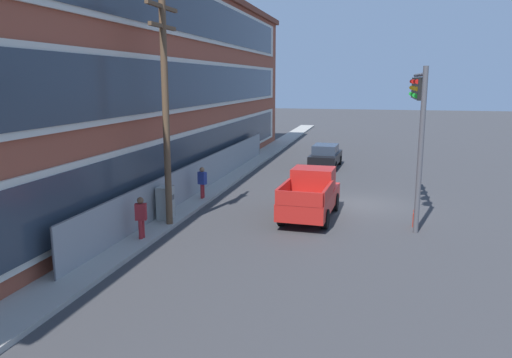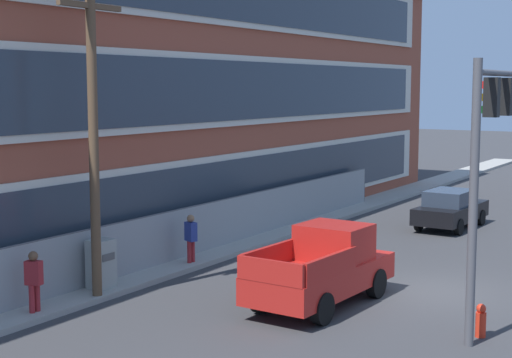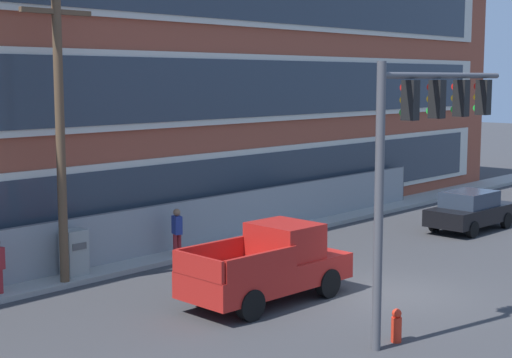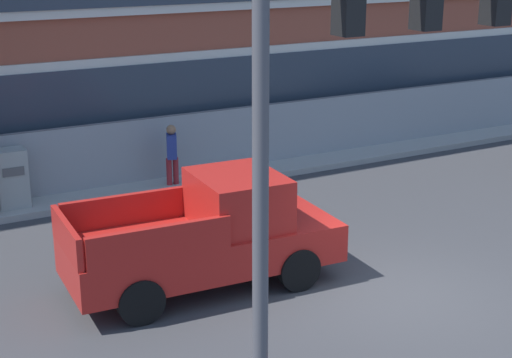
{
  "view_description": "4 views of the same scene",
  "coord_description": "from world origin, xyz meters",
  "px_view_note": "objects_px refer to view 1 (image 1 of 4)",
  "views": [
    {
      "loc": [
        -23.61,
        -0.51,
        5.81
      ],
      "look_at": [
        -2.74,
        4.51,
        1.54
      ],
      "focal_mm": 35.0,
      "sensor_mm": 36.0,
      "label": 1
    },
    {
      "loc": [
        -20.91,
        -6.95,
        5.73
      ],
      "look_at": [
        -3.39,
        3.8,
        3.28
      ],
      "focal_mm": 55.0,
      "sensor_mm": 36.0,
      "label": 2
    },
    {
      "loc": [
        -18.24,
        -11.43,
        5.98
      ],
      "look_at": [
        -2.62,
        2.75,
        3.23
      ],
      "focal_mm": 55.0,
      "sensor_mm": 36.0,
      "label": 3
    },
    {
      "loc": [
        -8.41,
        -9.89,
        6.17
      ],
      "look_at": [
        -1.92,
        1.91,
        1.95
      ],
      "focal_mm": 55.0,
      "sensor_mm": 36.0,
      "label": 4
    }
  ],
  "objects_px": {
    "utility_pole_near_corner": "(165,102)",
    "fire_hydrant": "(416,218)",
    "pickup_truck_red": "(311,195)",
    "electrical_cabinet": "(166,205)",
    "traffic_signal_mast": "(419,108)",
    "pedestrian_by_fence": "(202,182)",
    "sedan_black": "(326,156)",
    "pedestrian_near_cabinet": "(141,216)"
  },
  "relations": [
    {
      "from": "traffic_signal_mast",
      "to": "pickup_truck_red",
      "type": "xyz_separation_m",
      "value": [
        -0.53,
        4.26,
        -3.76
      ]
    },
    {
      "from": "sedan_black",
      "to": "electrical_cabinet",
      "type": "distance_m",
      "value": 15.79
    },
    {
      "from": "traffic_signal_mast",
      "to": "electrical_cabinet",
      "type": "distance_m",
      "value": 11.09
    },
    {
      "from": "sedan_black",
      "to": "pedestrian_near_cabinet",
      "type": "xyz_separation_m",
      "value": [
        -17.56,
        4.89,
        0.18
      ]
    },
    {
      "from": "traffic_signal_mast",
      "to": "fire_hydrant",
      "type": "xyz_separation_m",
      "value": [
        -1.1,
        -0.05,
        -4.33
      ]
    },
    {
      "from": "pedestrian_near_cabinet",
      "to": "fire_hydrant",
      "type": "xyz_separation_m",
      "value": [
        4.32,
        -9.83,
        -0.59
      ]
    },
    {
      "from": "sedan_black",
      "to": "pedestrian_by_fence",
      "type": "height_order",
      "value": "pedestrian_by_fence"
    },
    {
      "from": "pickup_truck_red",
      "to": "fire_hydrant",
      "type": "relative_size",
      "value": 6.51
    },
    {
      "from": "utility_pole_near_corner",
      "to": "fire_hydrant",
      "type": "bearing_deg",
      "value": -76.25
    },
    {
      "from": "pedestrian_near_cabinet",
      "to": "traffic_signal_mast",
      "type": "bearing_deg",
      "value": -61.0
    },
    {
      "from": "pickup_truck_red",
      "to": "electrical_cabinet",
      "type": "bearing_deg",
      "value": 111.75
    },
    {
      "from": "sedan_black",
      "to": "fire_hydrant",
      "type": "relative_size",
      "value": 5.53
    },
    {
      "from": "utility_pole_near_corner",
      "to": "fire_hydrant",
      "type": "xyz_separation_m",
      "value": [
        2.35,
        -9.59,
        -4.6
      ]
    },
    {
      "from": "pickup_truck_red",
      "to": "utility_pole_near_corner",
      "type": "bearing_deg",
      "value": 118.92
    },
    {
      "from": "pickup_truck_red",
      "to": "utility_pole_near_corner",
      "type": "distance_m",
      "value": 7.25
    },
    {
      "from": "electrical_cabinet",
      "to": "sedan_black",
      "type": "bearing_deg",
      "value": -18.79
    },
    {
      "from": "utility_pole_near_corner",
      "to": "pedestrian_near_cabinet",
      "type": "bearing_deg",
      "value": 173.22
    },
    {
      "from": "sedan_black",
      "to": "utility_pole_near_corner",
      "type": "bearing_deg",
      "value": 163.38
    },
    {
      "from": "pedestrian_by_fence",
      "to": "sedan_black",
      "type": "bearing_deg",
      "value": -23.66
    },
    {
      "from": "pedestrian_near_cabinet",
      "to": "electrical_cabinet",
      "type": "bearing_deg",
      "value": 4.33
    },
    {
      "from": "traffic_signal_mast",
      "to": "fire_hydrant",
      "type": "distance_m",
      "value": 4.47
    },
    {
      "from": "traffic_signal_mast",
      "to": "pedestrian_by_fence",
      "type": "xyz_separation_m",
      "value": [
        1.06,
        9.74,
        -3.74
      ]
    },
    {
      "from": "traffic_signal_mast",
      "to": "electrical_cabinet",
      "type": "height_order",
      "value": "traffic_signal_mast"
    },
    {
      "from": "pickup_truck_red",
      "to": "pedestrian_near_cabinet",
      "type": "relative_size",
      "value": 3.01
    },
    {
      "from": "traffic_signal_mast",
      "to": "pedestrian_near_cabinet",
      "type": "relative_size",
      "value": 3.74
    },
    {
      "from": "traffic_signal_mast",
      "to": "pedestrian_near_cabinet",
      "type": "height_order",
      "value": "traffic_signal_mast"
    },
    {
      "from": "sedan_black",
      "to": "pedestrian_by_fence",
      "type": "bearing_deg",
      "value": 156.34
    },
    {
      "from": "traffic_signal_mast",
      "to": "utility_pole_near_corner",
      "type": "distance_m",
      "value": 10.15
    },
    {
      "from": "electrical_cabinet",
      "to": "pedestrian_near_cabinet",
      "type": "xyz_separation_m",
      "value": [
        -2.61,
        -0.2,
        0.21
      ]
    },
    {
      "from": "traffic_signal_mast",
      "to": "fire_hydrant",
      "type": "bearing_deg",
      "value": -177.33
    },
    {
      "from": "pedestrian_by_fence",
      "to": "utility_pole_near_corner",
      "type": "bearing_deg",
      "value": -177.44
    },
    {
      "from": "sedan_black",
      "to": "fire_hydrant",
      "type": "xyz_separation_m",
      "value": [
        -13.24,
        -4.94,
        -0.42
      ]
    },
    {
      "from": "pickup_truck_red",
      "to": "pedestrian_near_cabinet",
      "type": "bearing_deg",
      "value": 131.57
    },
    {
      "from": "pedestrian_by_fence",
      "to": "pickup_truck_red",
      "type": "bearing_deg",
      "value": -106.22
    },
    {
      "from": "pedestrian_near_cabinet",
      "to": "utility_pole_near_corner",
      "type": "bearing_deg",
      "value": -6.78
    },
    {
      "from": "electrical_cabinet",
      "to": "fire_hydrant",
      "type": "height_order",
      "value": "electrical_cabinet"
    },
    {
      "from": "pickup_truck_red",
      "to": "utility_pole_near_corner",
      "type": "relative_size",
      "value": 0.57
    },
    {
      "from": "pickup_truck_red",
      "to": "fire_hydrant",
      "type": "bearing_deg",
      "value": -97.51
    },
    {
      "from": "pickup_truck_red",
      "to": "sedan_black",
      "type": "xyz_separation_m",
      "value": [
        12.67,
        0.62,
        -0.16
      ]
    },
    {
      "from": "traffic_signal_mast",
      "to": "pickup_truck_red",
      "type": "bearing_deg",
      "value": 97.1
    },
    {
      "from": "electrical_cabinet",
      "to": "fire_hydrant",
      "type": "xyz_separation_m",
      "value": [
        1.71,
        -10.02,
        -0.38
      ]
    },
    {
      "from": "pickup_truck_red",
      "to": "sedan_black",
      "type": "distance_m",
      "value": 12.69
    }
  ]
}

